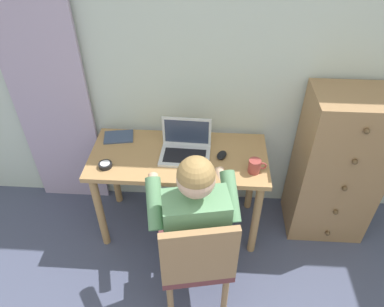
{
  "coord_description": "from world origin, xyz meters",
  "views": [
    {
      "loc": [
        -0.24,
        -0.06,
        2.31
      ],
      "look_at": [
        -0.35,
        1.75,
        0.83
      ],
      "focal_mm": 33.5,
      "sensor_mm": 36.0,
      "label": 1
    }
  ],
  "objects": [
    {
      "name": "person_seated",
      "position": [
        -0.32,
        1.36,
        0.68
      ],
      "size": [
        0.6,
        0.64,
        1.2
      ],
      "color": "#6B84AD",
      "rests_on": "ground_plane"
    },
    {
      "name": "coffee_mug",
      "position": [
        0.06,
        1.71,
        0.77
      ],
      "size": [
        0.12,
        0.08,
        0.09
      ],
      "color": "#9E3D38",
      "rests_on": "desk"
    },
    {
      "name": "notebook_pad",
      "position": [
        -0.91,
        2.02,
        0.73
      ],
      "size": [
        0.23,
        0.18,
        0.01
      ],
      "primitive_type": "cube",
      "rotation": [
        0.0,
        0.0,
        0.17
      ],
      "color": "#3D4C6B",
      "rests_on": "desk"
    },
    {
      "name": "curtain_panel",
      "position": [
        -1.41,
        2.13,
        1.11
      ],
      "size": [
        0.57,
        0.03,
        2.23
      ],
      "primitive_type": "cube",
      "color": "#B29EBC",
      "rests_on": "ground_plane"
    },
    {
      "name": "wall_back",
      "position": [
        0.0,
        2.2,
        1.25
      ],
      "size": [
        4.8,
        0.05,
        2.5
      ],
      "primitive_type": "cube",
      "color": "silver",
      "rests_on": "ground_plane"
    },
    {
      "name": "chair",
      "position": [
        -0.29,
        1.18,
        0.5
      ],
      "size": [
        0.49,
        0.47,
        0.88
      ],
      "color": "brown",
      "rests_on": "ground_plane"
    },
    {
      "name": "desk",
      "position": [
        -0.45,
        1.85,
        0.61
      ],
      "size": [
        1.23,
        0.56,
        0.73
      ],
      "color": "tan",
      "rests_on": "ground_plane"
    },
    {
      "name": "computer_mouse",
      "position": [
        -0.15,
        1.85,
        0.74
      ],
      "size": [
        0.09,
        0.11,
        0.03
      ],
      "primitive_type": "ellipsoid",
      "rotation": [
        0.0,
        0.0,
        -0.37
      ],
      "color": "black",
      "rests_on": "desk"
    },
    {
      "name": "desk_clock",
      "position": [
        -0.93,
        1.7,
        0.74
      ],
      "size": [
        0.09,
        0.09,
        0.03
      ],
      "color": "black",
      "rests_on": "desk"
    },
    {
      "name": "laptop",
      "position": [
        -0.41,
        1.87,
        0.78
      ],
      "size": [
        0.35,
        0.26,
        0.24
      ],
      "color": "silver",
      "rests_on": "desk"
    },
    {
      "name": "dresser",
      "position": [
        0.68,
        1.94,
        0.6
      ],
      "size": [
        0.56,
        0.44,
        1.19
      ],
      "color": "#9E754C",
      "rests_on": "ground_plane"
    }
  ]
}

